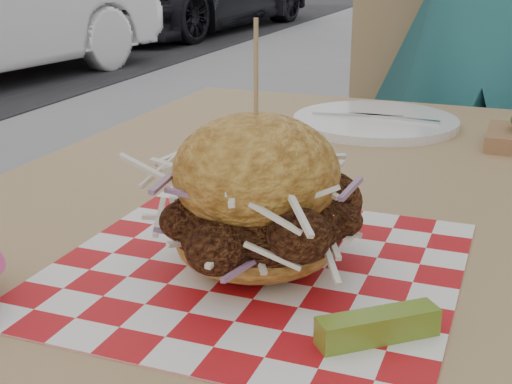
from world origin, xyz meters
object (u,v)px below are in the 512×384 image
Objects in this scene: patio_table at (304,262)px; patio_chair at (422,149)px; diner at (496,16)px; sandwich at (256,204)px.

patio_table is 1.26× the size of patio_chair.
diner reaches higher than patio_table.
diner reaches higher than patio_chair.
diner is 1.86× the size of patio_chair.
patio_chair reaches higher than patio_table.
patio_chair is (-0.14, 0.04, -0.33)m from diner.
sandwich is at bearing -86.27° from patio_table.
patio_table is at bearing 93.73° from sandwich.
diner is 7.89× the size of sandwich.
patio_table is 5.36× the size of sandwich.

